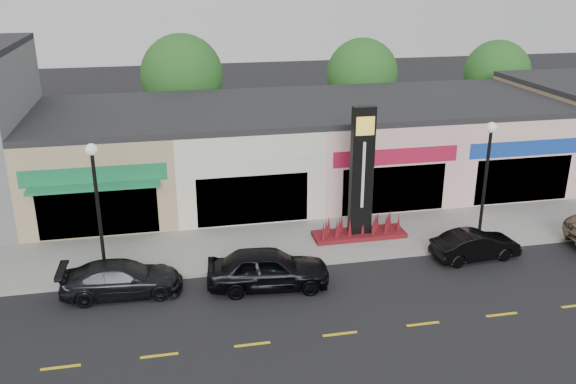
% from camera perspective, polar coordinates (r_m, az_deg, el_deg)
% --- Properties ---
extents(ground, '(120.00, 120.00, 0.00)m').
position_cam_1_polar(ground, '(23.67, 2.82, -9.21)').
color(ground, black).
rests_on(ground, ground).
extents(sidewalk, '(52.00, 4.30, 0.15)m').
position_cam_1_polar(sidewalk, '(27.40, 0.55, -4.70)').
color(sidewalk, gray).
rests_on(sidewalk, ground).
extents(curb, '(52.00, 0.20, 0.15)m').
position_cam_1_polar(curb, '(25.43, 1.63, -6.79)').
color(curb, gray).
rests_on(curb, ground).
extents(shop_beige, '(7.00, 10.85, 4.80)m').
position_cam_1_polar(shop_beige, '(32.87, -16.84, 3.04)').
color(shop_beige, tan).
rests_on(shop_beige, ground).
extents(shop_cream, '(7.00, 10.01, 4.80)m').
position_cam_1_polar(shop_cream, '(32.94, -4.64, 3.90)').
color(shop_cream, white).
rests_on(shop_cream, ground).
extents(shop_pink_w, '(7.00, 10.01, 4.80)m').
position_cam_1_polar(shop_pink_w, '(34.46, 7.01, 4.55)').
color(shop_pink_w, beige).
rests_on(shop_pink_w, ground).
extents(shop_pink_e, '(7.00, 10.01, 4.80)m').
position_cam_1_polar(shop_pink_e, '(37.26, 17.31, 4.97)').
color(shop_pink_e, beige).
rests_on(shop_pink_e, ground).
extents(tree_rear_west, '(5.20, 5.20, 7.83)m').
position_cam_1_polar(tree_rear_west, '(39.96, -9.89, 10.72)').
color(tree_rear_west, '#382619').
rests_on(tree_rear_west, ground).
extents(tree_rear_mid, '(4.80, 4.80, 7.29)m').
position_cam_1_polar(tree_rear_mid, '(42.15, 6.95, 10.89)').
color(tree_rear_mid, '#382619').
rests_on(tree_rear_mid, ground).
extents(tree_rear_east, '(4.60, 4.60, 6.94)m').
position_cam_1_polar(tree_rear_east, '(46.33, 18.95, 10.48)').
color(tree_rear_east, '#382619').
rests_on(tree_rear_east, ground).
extents(lamp_west_near, '(0.44, 0.44, 5.47)m').
position_cam_1_polar(lamp_west_near, '(24.01, -17.44, -0.59)').
color(lamp_west_near, black).
rests_on(lamp_west_near, sidewalk).
extents(lamp_east_near, '(0.44, 0.44, 5.47)m').
position_cam_1_polar(lamp_east_near, '(27.32, 18.07, 1.85)').
color(lamp_east_near, black).
rests_on(lamp_east_near, sidewalk).
extents(pylon_sign, '(4.20, 1.30, 6.00)m').
position_cam_1_polar(pylon_sign, '(27.17, 6.83, -0.05)').
color(pylon_sign, maroon).
rests_on(pylon_sign, sidewalk).
extents(car_dark_sedan, '(1.96, 4.55, 1.31)m').
position_cam_1_polar(car_dark_sedan, '(23.95, -15.30, -7.82)').
color(car_dark_sedan, black).
rests_on(car_dark_sedan, ground).
extents(car_black_sedan, '(2.36, 4.86, 1.60)m').
position_cam_1_polar(car_black_sedan, '(23.55, -1.85, -7.16)').
color(car_black_sedan, black).
rests_on(car_black_sedan, ground).
extents(car_black_conv, '(1.62, 3.85, 1.24)m').
position_cam_1_polar(car_black_conv, '(27.01, 17.13, -4.79)').
color(car_black_conv, black).
rests_on(car_black_conv, ground).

